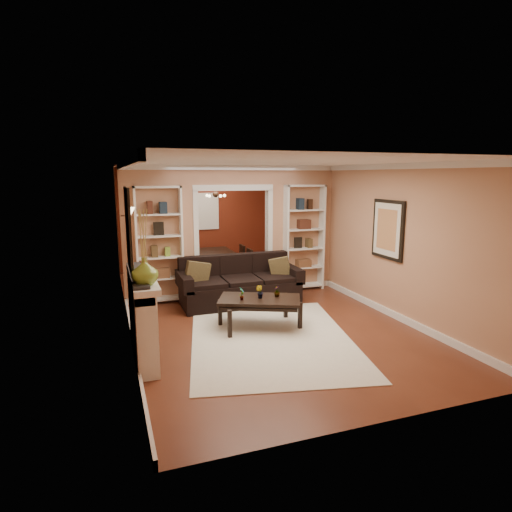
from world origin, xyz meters
name	(u,v)px	position (x,y,z in m)	size (l,w,h in m)	color
floor	(252,310)	(0.00, 0.00, 0.00)	(8.00, 8.00, 0.00)	brown
ceiling	(252,164)	(0.00, 0.00, 2.70)	(8.00, 8.00, 0.00)	white
wall_back	(204,218)	(0.00, 4.00, 1.35)	(8.00, 8.00, 0.00)	tan
wall_front	(385,296)	(0.00, -4.00, 1.35)	(8.00, 8.00, 0.00)	tan
wall_left	(124,246)	(-2.25, 0.00, 1.35)	(8.00, 8.00, 0.00)	tan
wall_right	(358,233)	(2.25, 0.00, 1.35)	(8.00, 8.00, 0.00)	tan
partition_wall	(233,231)	(0.00, 1.20, 1.35)	(4.50, 0.15, 2.70)	tan
red_back_panel	(204,220)	(0.00, 3.97, 1.32)	(4.44, 0.04, 2.64)	maroon
dining_window	(204,211)	(0.00, 3.93, 1.55)	(0.78, 0.03, 0.98)	#8CA5CC
area_rug	(271,338)	(-0.19, -1.46, 0.01)	(2.43, 3.40, 0.01)	silver
sofa	(240,281)	(-0.09, 0.45, 0.46)	(2.38, 1.03, 0.93)	black
pillow_left	(197,273)	(-0.94, 0.43, 0.68)	(0.45, 0.13, 0.45)	brown
pillow_right	(280,268)	(0.75, 0.43, 0.65)	(0.40, 0.11, 0.40)	brown
coffee_table	(260,313)	(-0.18, -0.94, 0.25)	(1.32, 0.72, 0.50)	black
plant_left	(242,294)	(-0.49, -0.94, 0.61)	(0.11, 0.08, 0.21)	#336626
plant_center	(260,292)	(-0.18, -0.94, 0.61)	(0.12, 0.09, 0.21)	#336626
plant_right	(277,291)	(0.12, -0.94, 0.59)	(0.10, 0.10, 0.18)	#336626
bookshelf_left	(159,246)	(-1.55, 1.03, 1.15)	(0.90, 0.30, 2.30)	white
bookshelf_right	(304,238)	(1.55, 1.03, 1.15)	(0.90, 0.30, 2.30)	white
fireplace	(144,316)	(-2.09, -1.50, 0.58)	(0.32, 1.70, 1.16)	white
vase	(145,271)	(-2.09, -2.03, 1.33)	(0.33, 0.33, 0.34)	olive
mirror	(128,229)	(-2.23, -1.50, 1.80)	(0.03, 0.95, 1.10)	silver
wall_sconce	(127,214)	(-2.15, 0.55, 1.83)	(0.18, 0.18, 0.22)	#FFE0A5
framed_art	(387,230)	(2.21, -1.00, 1.55)	(0.04, 0.85, 1.05)	black
dining_table	(217,266)	(0.00, 2.66, 0.32)	(1.00, 1.80, 0.63)	black
dining_chair_nw	(197,264)	(-0.55, 2.36, 0.44)	(0.44, 0.44, 0.89)	black
dining_chair_ne	(242,264)	(0.55, 2.36, 0.38)	(0.38, 0.38, 0.76)	black
dining_chair_sw	(192,260)	(-0.55, 2.96, 0.43)	(0.43, 0.43, 0.86)	black
dining_chair_se	(235,259)	(0.55, 2.96, 0.38)	(0.38, 0.38, 0.77)	black
chandelier	(215,196)	(0.00, 2.70, 2.02)	(0.50, 0.50, 0.30)	#3C271B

